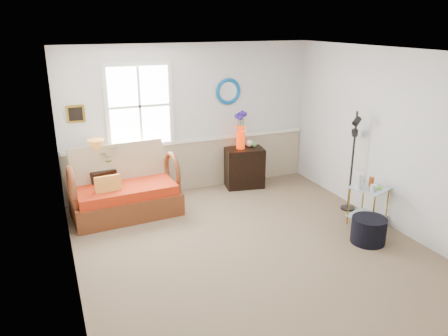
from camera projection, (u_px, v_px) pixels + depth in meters
name	position (u px, v px, depth m)	size (l,w,h in m)	color
floor	(252.00, 250.00, 5.91)	(4.50, 5.00, 0.01)	#7D6753
ceiling	(257.00, 52.00, 5.08)	(4.50, 5.00, 0.01)	white
walls	(254.00, 158.00, 5.49)	(4.51, 5.01, 2.60)	silver
wainscot	(193.00, 165.00, 7.93)	(4.46, 0.02, 0.90)	tan
chair_rail	(192.00, 140.00, 7.77)	(4.46, 0.04, 0.06)	white
window	(140.00, 106.00, 7.23)	(1.14, 0.06, 1.44)	white
picture	(76.00, 114.00, 6.88)	(0.28, 0.03, 0.28)	#B98D28
mirror	(228.00, 91.00, 7.77)	(0.47, 0.47, 0.07)	#0B60A4
loveseat	(124.00, 183.00, 6.84)	(1.64, 0.93, 1.07)	brown
throw_pillow	(108.00, 188.00, 6.59)	(0.39, 0.10, 0.39)	#CD5615
lamp_stand	(102.00, 189.00, 7.09)	(0.39, 0.39, 0.69)	black
table_lamp	(97.00, 155.00, 6.91)	(0.27, 0.27, 0.49)	#BD7A26
potted_plant	(108.00, 159.00, 7.04)	(0.32, 0.36, 0.28)	#4E8334
cabinet	(244.00, 168.00, 8.06)	(0.69, 0.44, 0.74)	black
flower_vase	(241.00, 130.00, 7.85)	(0.20, 0.20, 0.67)	red
side_table	(368.00, 206.00, 6.56)	(0.48, 0.48, 0.61)	#BB8A22
tabletop_items	(367.00, 180.00, 6.41)	(0.39, 0.39, 0.23)	silver
floor_lamp	(352.00, 162.00, 6.94)	(0.24, 0.24, 1.63)	black
ottoman	(369.00, 230.00, 6.06)	(0.48, 0.48, 0.37)	black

